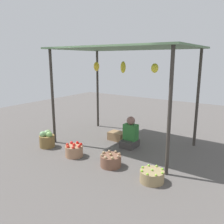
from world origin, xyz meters
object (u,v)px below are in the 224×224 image
at_px(vendor_person, 130,135).
at_px(basket_potatoes, 111,160).
at_px(basket_cabbages, 47,139).
at_px(basket_red_tomatoes, 74,151).
at_px(wooden_crate_near_vendor, 117,136).
at_px(basket_limes, 152,176).

height_order(vendor_person, basket_potatoes, vendor_person).
bearing_deg(basket_cabbages, basket_red_tomatoes, -2.27).
height_order(basket_cabbages, basket_potatoes, basket_cabbages).
bearing_deg(vendor_person, basket_cabbages, -144.98).
relative_size(basket_red_tomatoes, basket_potatoes, 0.92).
bearing_deg(basket_cabbages, basket_potatoes, 0.57).
xyz_separation_m(vendor_person, basket_potatoes, (0.23, -1.18, -0.17)).
height_order(basket_cabbages, wooden_crate_near_vendor, basket_cabbages).
xyz_separation_m(basket_limes, wooden_crate_near_vendor, (-1.75, 1.50, 0.00)).
height_order(basket_red_tomatoes, basket_potatoes, basket_red_tomatoes).
relative_size(basket_cabbages, basket_red_tomatoes, 1.09).
bearing_deg(wooden_crate_near_vendor, basket_limes, -40.65).
relative_size(basket_red_tomatoes, basket_limes, 0.91).
relative_size(basket_red_tomatoes, wooden_crate_near_vendor, 0.92).
height_order(basket_cabbages, basket_limes, basket_cabbages).
relative_size(basket_potatoes, wooden_crate_near_vendor, 1.00).
distance_m(basket_potatoes, wooden_crate_near_vendor, 1.61).
height_order(vendor_person, basket_red_tomatoes, vendor_person).
height_order(basket_cabbages, basket_red_tomatoes, basket_cabbages).
distance_m(basket_red_tomatoes, wooden_crate_near_vendor, 1.48).
bearing_deg(basket_cabbages, basket_limes, -1.40).
relative_size(vendor_person, basket_cabbages, 1.80).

